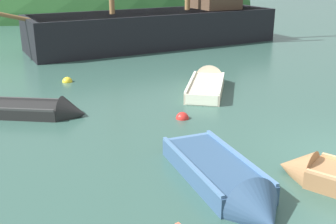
# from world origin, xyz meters

# --- Properties ---
(shore_hill) EXTENTS (36.71, 19.03, 13.76)m
(shore_hill) POSITION_xyz_m (-6.37, 35.14, 0.00)
(shore_hill) COLOR #2D602D
(shore_hill) RESTS_ON ground
(sailing_ship) EXTENTS (16.53, 7.39, 12.63)m
(sailing_ship) POSITION_xyz_m (-1.66, 15.77, 0.72)
(sailing_ship) COLOR black
(sailing_ship) RESTS_ON ground
(rowboat_far) EXTENTS (3.86, 2.23, 1.05)m
(rowboat_far) POSITION_xyz_m (-7.66, 5.10, 0.10)
(rowboat_far) COLOR black
(rowboat_far) RESTS_ON ground
(rowboat_outer_left) EXTENTS (1.74, 3.80, 1.17)m
(rowboat_outer_left) POSITION_xyz_m (-3.51, -0.44, 0.15)
(rowboat_outer_left) COLOR #335175
(rowboat_outer_left) RESTS_ON ground
(rowboat_outer_right) EXTENTS (2.47, 3.82, 1.11)m
(rowboat_outer_right) POSITION_xyz_m (-1.63, 6.71, 0.13)
(rowboat_outer_right) COLOR beige
(rowboat_outer_right) RESTS_ON ground
(buoy_yellow) EXTENTS (0.39, 0.39, 0.39)m
(buoy_yellow) POSITION_xyz_m (-6.68, 8.80, 0.00)
(buoy_yellow) COLOR yellow
(buoy_yellow) RESTS_ON ground
(buoy_red) EXTENTS (0.39, 0.39, 0.39)m
(buoy_red) POSITION_xyz_m (-3.33, 3.82, 0.00)
(buoy_red) COLOR red
(buoy_red) RESTS_ON ground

